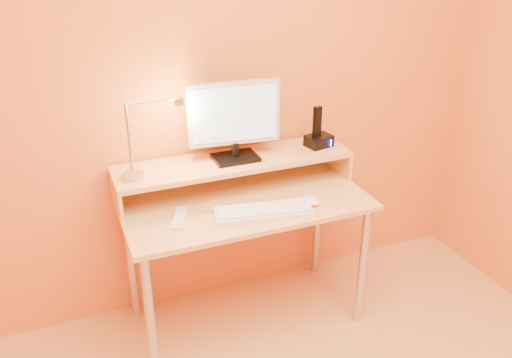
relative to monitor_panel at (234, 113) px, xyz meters
name	(u,v)px	position (x,y,z in m)	size (l,w,h in m)	color
wall_back	(221,78)	(-0.01, 0.16, 0.13)	(3.00, 0.04, 2.50)	#D3743B
desk_leg_fl	(150,320)	(-0.56, -0.41, -0.77)	(0.04, 0.04, 0.69)	#BABABE
desk_leg_fr	(363,267)	(0.54, -0.41, -0.77)	(0.04, 0.04, 0.69)	#BABABE
desk_leg_bl	(131,261)	(-0.56, 0.09, -0.77)	(0.04, 0.04, 0.69)	#BABABE
desk_leg_br	(317,222)	(0.54, 0.09, -0.77)	(0.04, 0.04, 0.69)	#BABABE
desk_lower	(245,203)	(-0.01, -0.16, -0.41)	(1.20, 0.60, 0.03)	tan
shelf_riser_left	(116,196)	(-0.60, -0.01, -0.33)	(0.02, 0.30, 0.14)	tan
shelf_riser_right	(337,159)	(0.58, -0.01, -0.33)	(0.02, 0.30, 0.14)	tan
desk_shelf	(234,162)	(-0.01, -0.01, -0.25)	(1.20, 0.30, 0.03)	tan
monitor_foot	(235,157)	(0.00, -0.01, -0.23)	(0.22, 0.16, 0.02)	black
monitor_neck	(235,149)	(0.00, -0.01, -0.19)	(0.04, 0.04, 0.07)	black
monitor_panel	(234,113)	(0.00, 0.00, 0.00)	(0.46, 0.04, 0.31)	silver
monitor_back	(232,112)	(0.00, 0.02, 0.00)	(0.41, 0.01, 0.26)	black
monitor_screen	(235,114)	(0.00, -0.02, 0.00)	(0.41, 0.00, 0.27)	#96BED4
lamp_base	(133,175)	(-0.51, -0.04, -0.23)	(0.10, 0.10, 0.03)	#BABABE
lamp_post	(129,140)	(-0.51, -0.04, -0.05)	(0.01, 0.01, 0.33)	#BABABE
lamp_arm	(153,101)	(-0.39, -0.04, 0.12)	(0.01, 0.01, 0.24)	#BABABE
lamp_head	(179,101)	(-0.27, -0.04, 0.10)	(0.04, 0.04, 0.03)	#BABABE
lamp_bulb	(180,105)	(-0.27, -0.04, 0.09)	(0.03, 0.03, 0.00)	#FFEAC6
phone_dock	(319,141)	(0.47, -0.01, -0.21)	(0.13, 0.10, 0.06)	black
phone_handset	(317,121)	(0.45, -0.01, -0.10)	(0.04, 0.03, 0.16)	black
phone_led	(331,143)	(0.51, -0.06, -0.21)	(0.01, 0.00, 0.04)	#1950FF
keyboard	(264,212)	(0.03, -0.32, -0.39)	(0.46, 0.15, 0.02)	silver
mouse	(311,200)	(0.28, -0.31, -0.38)	(0.06, 0.11, 0.04)	white
remote_control	(179,219)	(-0.35, -0.23, -0.39)	(0.05, 0.19, 0.02)	silver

